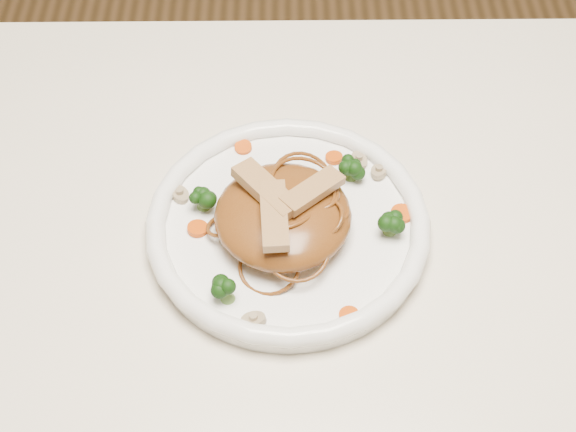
{
  "coord_description": "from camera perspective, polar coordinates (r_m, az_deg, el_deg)",
  "views": [
    {
      "loc": [
        -0.05,
        -0.45,
        1.41
      ],
      "look_at": [
        -0.05,
        0.06,
        0.78
      ],
      "focal_mm": 51.88,
      "sensor_mm": 36.0,
      "label": 1
    }
  ],
  "objects": [
    {
      "name": "chicken_b",
      "position": [
        0.78,
        -1.51,
        1.83
      ],
      "size": [
        0.07,
        0.07,
        0.01
      ],
      "primitive_type": "cube",
      "rotation": [
        0.0,
        0.0,
        2.27
      ],
      "color": "tan",
      "rests_on": "noodle_mound"
    },
    {
      "name": "table",
      "position": [
        0.88,
        3.22,
        -8.29
      ],
      "size": [
        1.2,
        0.8,
        0.75
      ],
      "color": "beige",
      "rests_on": "ground"
    },
    {
      "name": "carrot_2",
      "position": [
        0.83,
        7.8,
        0.17
      ],
      "size": [
        0.03,
        0.03,
        0.0
      ],
      "primitive_type": "cylinder",
      "rotation": [
        0.0,
        0.0,
        0.29
      ],
      "color": "#DA4307",
      "rests_on": "plate"
    },
    {
      "name": "broccoli_0",
      "position": [
        0.85,
        4.35,
        3.3
      ],
      "size": [
        0.03,
        0.03,
        0.03
      ],
      "primitive_type": null,
      "rotation": [
        0.0,
        0.0,
        -0.34
      ],
      "color": "#0F330A",
      "rests_on": "plate"
    },
    {
      "name": "chicken_a",
      "position": [
        0.78,
        1.67,
        1.75
      ],
      "size": [
        0.07,
        0.06,
        0.01
      ],
      "primitive_type": "cube",
      "rotation": [
        0.0,
        0.0,
        0.74
      ],
      "color": "tan",
      "rests_on": "noodle_mound"
    },
    {
      "name": "mushroom_0",
      "position": [
        0.76,
        -2.37,
        -7.12
      ],
      "size": [
        0.02,
        0.02,
        0.01
      ],
      "primitive_type": "cylinder",
      "rotation": [
        0.0,
        0.0,
        0.04
      ],
      "color": "tan",
      "rests_on": "plate"
    },
    {
      "name": "plate",
      "position": [
        0.83,
        0.0,
        -0.95
      ],
      "size": [
        0.35,
        0.35,
        0.02
      ],
      "primitive_type": "cylinder",
      "rotation": [
        0.0,
        0.0,
        0.31
      ],
      "color": "white",
      "rests_on": "table"
    },
    {
      "name": "broccoli_2",
      "position": [
        0.76,
        -4.21,
        -5.04
      ],
      "size": [
        0.03,
        0.03,
        0.03
      ],
      "primitive_type": null,
      "rotation": [
        0.0,
        0.0,
        -0.16
      ],
      "color": "#0F330A",
      "rests_on": "plate"
    },
    {
      "name": "chicken_c",
      "position": [
        0.76,
        -0.96,
        0.03
      ],
      "size": [
        0.03,
        0.08,
        0.01
      ],
      "primitive_type": "cube",
      "rotation": [
        0.0,
        0.0,
        4.77
      ],
      "color": "tan",
      "rests_on": "noodle_mound"
    },
    {
      "name": "mushroom_3",
      "position": [
        0.88,
        4.89,
        3.82
      ],
      "size": [
        0.03,
        0.03,
        0.01
      ],
      "primitive_type": "cylinder",
      "rotation": [
        0.0,
        0.0,
        1.86
      ],
      "color": "tan",
      "rests_on": "plate"
    },
    {
      "name": "broccoli_3",
      "position": [
        0.81,
        7.08,
        -0.31
      ],
      "size": [
        0.03,
        0.03,
        0.03
      ],
      "primitive_type": null,
      "rotation": [
        0.0,
        0.0,
        -0.05
      ],
      "color": "#0F330A",
      "rests_on": "plate"
    },
    {
      "name": "carrot_3",
      "position": [
        0.89,
        -3.09,
        4.72
      ],
      "size": [
        0.02,
        0.02,
        0.0
      ],
      "primitive_type": "cylinder",
      "rotation": [
        0.0,
        0.0,
        0.05
      ],
      "color": "#DA4307",
      "rests_on": "plate"
    },
    {
      "name": "carrot_0",
      "position": [
        0.88,
        3.17,
        4.02
      ],
      "size": [
        0.02,
        0.02,
        0.0
      ],
      "primitive_type": "cylinder",
      "rotation": [
        0.0,
        0.0,
        0.44
      ],
      "color": "#DA4307",
      "rests_on": "plate"
    },
    {
      "name": "carrot_4",
      "position": [
        0.76,
        4.2,
        -6.77
      ],
      "size": [
        0.02,
        0.02,
        0.0
      ],
      "primitive_type": "cylinder",
      "rotation": [
        0.0,
        0.0,
        -0.07
      ],
      "color": "#DA4307",
      "rests_on": "plate"
    },
    {
      "name": "broccoli_1",
      "position": [
        0.83,
        -5.88,
        1.35
      ],
      "size": [
        0.03,
        0.03,
        0.03
      ],
      "primitive_type": null,
      "rotation": [
        0.0,
        0.0,
        -0.18
      ],
      "color": "#0F330A",
      "rests_on": "plate"
    },
    {
      "name": "carrot_1",
      "position": [
        0.82,
        -6.21,
        -0.85
      ],
      "size": [
        0.02,
        0.02,
        0.0
      ],
      "primitive_type": "cylinder",
      "rotation": [
        0.0,
        0.0,
        -0.11
      ],
      "color": "#DA4307",
      "rests_on": "plate"
    },
    {
      "name": "noodle_mound",
      "position": [
        0.8,
        -0.35,
        0.02
      ],
      "size": [
        0.16,
        0.16,
        0.04
      ],
      "primitive_type": "ellipsoid",
      "rotation": [
        0.0,
        0.0,
        -0.22
      ],
      "color": "brown",
      "rests_on": "plate"
    },
    {
      "name": "mushroom_1",
      "position": [
        0.87,
        6.23,
        3.03
      ],
      "size": [
        0.03,
        0.03,
        0.01
      ],
      "primitive_type": "cylinder",
      "rotation": [
        0.0,
        0.0,
        1.28
      ],
      "color": "tan",
      "rests_on": "plate"
    },
    {
      "name": "mushroom_2",
      "position": [
        0.85,
        -7.4,
        1.46
      ],
      "size": [
        0.03,
        0.03,
        0.01
      ],
      "primitive_type": "cylinder",
      "rotation": [
        0.0,
        0.0,
        -1.08
      ],
      "color": "tan",
      "rests_on": "plate"
    }
  ]
}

